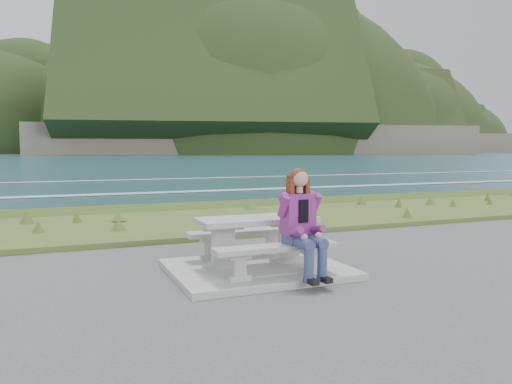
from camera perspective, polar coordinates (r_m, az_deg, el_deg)
concrete_slab at (r=7.69m, az=0.12°, el=-8.81°), size 2.60×2.10×0.10m
picnic_table at (r=7.57m, az=0.12°, el=-4.15°), size 1.80×0.75×0.75m
bench_landward at (r=6.98m, az=2.33°, el=-6.89°), size 1.80×0.35×0.45m
bench_seaward at (r=8.25m, az=-1.75°, el=-5.04°), size 1.80×0.35×0.45m
grass_verge at (r=12.39m, az=-8.78°, el=-3.82°), size 160.00×4.50×0.22m
shore_drop at (r=15.19m, az=-11.35°, el=-2.23°), size 160.00×0.80×2.20m
ocean at (r=32.33m, az=-17.14°, el=-1.67°), size 1600.00×1600.00×0.09m
headland_range at (r=448.88m, az=3.16°, el=6.02°), size 729.83×363.95×212.76m
seated_woman at (r=6.97m, az=5.55°, el=-5.19°), size 0.49×0.80×1.51m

